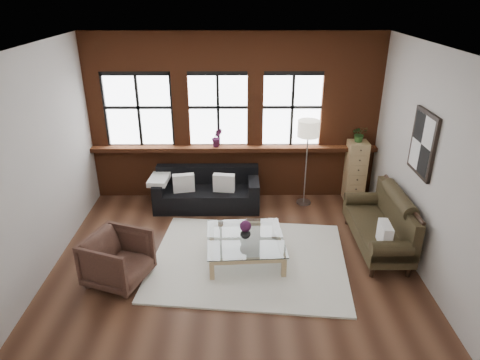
{
  "coord_description": "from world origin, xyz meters",
  "views": [
    {
      "loc": [
        0.06,
        -5.46,
        3.9
      ],
      "look_at": [
        0.1,
        0.6,
        1.15
      ],
      "focal_mm": 32.0,
      "sensor_mm": 36.0,
      "label": 1
    }
  ],
  "objects_px": {
    "armchair": "(118,259)",
    "drawer_chest": "(355,171)",
    "floor_lamp": "(306,160)",
    "vintage_settee": "(378,222)",
    "dark_sofa": "(207,190)",
    "coffee_table": "(245,248)",
    "vase": "(245,233)"
  },
  "relations": [
    {
      "from": "armchair",
      "to": "drawer_chest",
      "type": "distance_m",
      "value": 4.79
    },
    {
      "from": "armchair",
      "to": "floor_lamp",
      "type": "height_order",
      "value": "floor_lamp"
    },
    {
      "from": "drawer_chest",
      "to": "vintage_settee",
      "type": "bearing_deg",
      "value": -92.26
    },
    {
      "from": "drawer_chest",
      "to": "floor_lamp",
      "type": "xyz_separation_m",
      "value": [
        -1.0,
        -0.18,
        0.31
      ]
    },
    {
      "from": "dark_sofa",
      "to": "drawer_chest",
      "type": "xyz_separation_m",
      "value": [
        2.89,
        0.31,
        0.25
      ]
    },
    {
      "from": "coffee_table",
      "to": "vase",
      "type": "distance_m",
      "value": 0.28
    },
    {
      "from": "armchair",
      "to": "floor_lamp",
      "type": "distance_m",
      "value": 3.9
    },
    {
      "from": "coffee_table",
      "to": "drawer_chest",
      "type": "bearing_deg",
      "value": 43.21
    },
    {
      "from": "dark_sofa",
      "to": "floor_lamp",
      "type": "height_order",
      "value": "floor_lamp"
    },
    {
      "from": "armchair",
      "to": "vintage_settee",
      "type": "bearing_deg",
      "value": -57.96
    },
    {
      "from": "vintage_settee",
      "to": "coffee_table",
      "type": "height_order",
      "value": "vintage_settee"
    },
    {
      "from": "armchair",
      "to": "coffee_table",
      "type": "bearing_deg",
      "value": -53.38
    },
    {
      "from": "vintage_settee",
      "to": "armchair",
      "type": "height_order",
      "value": "vintage_settee"
    },
    {
      "from": "vintage_settee",
      "to": "dark_sofa",
      "type": "bearing_deg",
      "value": 152.75
    },
    {
      "from": "vintage_settee",
      "to": "floor_lamp",
      "type": "xyz_separation_m",
      "value": [
        -0.93,
        1.58,
        0.44
      ]
    },
    {
      "from": "vase",
      "to": "drawer_chest",
      "type": "height_order",
      "value": "drawer_chest"
    },
    {
      "from": "armchair",
      "to": "vase",
      "type": "height_order",
      "value": "armchair"
    },
    {
      "from": "dark_sofa",
      "to": "armchair",
      "type": "bearing_deg",
      "value": -116.17
    },
    {
      "from": "armchair",
      "to": "floor_lamp",
      "type": "relative_size",
      "value": 0.44
    },
    {
      "from": "floor_lamp",
      "to": "armchair",
      "type": "bearing_deg",
      "value": -141.27
    },
    {
      "from": "vintage_settee",
      "to": "armchair",
      "type": "xyz_separation_m",
      "value": [
        -3.95,
        -0.83,
        -0.11
      ]
    },
    {
      "from": "dark_sofa",
      "to": "coffee_table",
      "type": "xyz_separation_m",
      "value": [
        0.7,
        -1.75,
        -0.17
      ]
    },
    {
      "from": "vintage_settee",
      "to": "floor_lamp",
      "type": "relative_size",
      "value": 0.97
    },
    {
      "from": "coffee_table",
      "to": "floor_lamp",
      "type": "bearing_deg",
      "value": 57.68
    },
    {
      "from": "dark_sofa",
      "to": "coffee_table",
      "type": "distance_m",
      "value": 1.89
    },
    {
      "from": "vase",
      "to": "drawer_chest",
      "type": "distance_m",
      "value": 3.01
    },
    {
      "from": "armchair",
      "to": "floor_lamp",
      "type": "bearing_deg",
      "value": -31.14
    },
    {
      "from": "vintage_settee",
      "to": "coffee_table",
      "type": "relative_size",
      "value": 1.53
    },
    {
      "from": "dark_sofa",
      "to": "coffee_table",
      "type": "bearing_deg",
      "value": -68.11
    },
    {
      "from": "floor_lamp",
      "to": "coffee_table",
      "type": "bearing_deg",
      "value": -122.32
    },
    {
      "from": "vintage_settee",
      "to": "drawer_chest",
      "type": "bearing_deg",
      "value": 87.74
    },
    {
      "from": "vintage_settee",
      "to": "armchair",
      "type": "bearing_deg",
      "value": -168.09
    }
  ]
}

